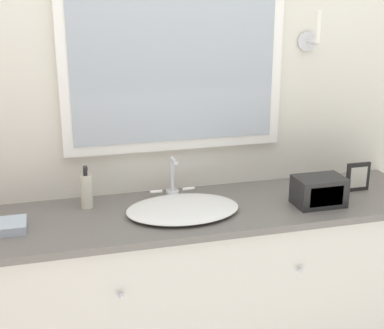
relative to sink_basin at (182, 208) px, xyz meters
name	(u,v)px	position (x,y,z in m)	size (l,w,h in m)	color
wall_back	(179,96)	(0.07, 0.31, 0.42)	(8.00, 0.18, 2.55)	silver
vanity_counter	(196,295)	(0.07, 0.02, -0.44)	(2.11, 0.54, 0.84)	beige
sink_basin	(182,208)	(0.00, 0.00, 0.00)	(0.48, 0.39, 0.19)	white
soap_bottle	(86,190)	(-0.38, 0.16, 0.06)	(0.05, 0.05, 0.19)	beige
appliance_box	(319,191)	(0.59, -0.08, 0.04)	(0.21, 0.14, 0.13)	black
picture_frame	(358,177)	(0.85, 0.03, 0.05)	(0.12, 0.01, 0.14)	black
hand_towel_near_sink	(6,226)	(-0.71, 0.00, 0.00)	(0.15, 0.14, 0.03)	#A8B7C6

